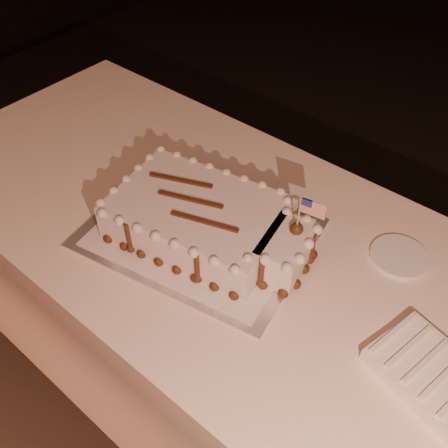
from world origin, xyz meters
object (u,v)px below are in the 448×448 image
Objects in this scene: napkin_stack at (431,373)px; side_plate at (399,256)px; sheet_cake at (208,222)px; cake_board at (199,233)px; banquet_table at (304,373)px.

napkin_stack reaches higher than side_plate.
sheet_cake is 2.07× the size of napkin_stack.
side_plate is at bearing 31.82° from sheet_cake.
napkin_stack is at bearing -53.32° from side_plate.
sheet_cake is (0.03, 0.01, 0.05)m from cake_board.
banquet_table is at bearing -114.12° from side_plate.
cake_board is 2.12× the size of napkin_stack.
napkin_stack is at bearing -10.80° from banquet_table.
napkin_stack is at bearing -10.75° from cake_board.
banquet_table is 0.44m from side_plate.
banquet_table is at bearing 8.68° from sheet_cake.
side_plate is (-0.18, 0.24, -0.01)m from napkin_stack.
napkin_stack is (0.27, -0.05, 0.39)m from banquet_table.
napkin_stack is 0.30m from side_plate.
cake_board is 1.03× the size of sheet_cake.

